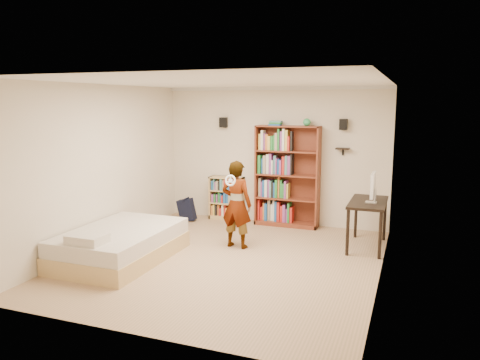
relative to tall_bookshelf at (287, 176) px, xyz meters
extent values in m
cube|color=tan|center=(-0.32, -2.32, -0.98)|extent=(4.50, 5.00, 0.01)
cube|color=beige|center=(-0.32, 0.18, 0.37)|extent=(4.50, 0.02, 2.70)
cube|color=beige|center=(-0.32, -4.82, 0.37)|extent=(4.50, 0.02, 2.70)
cube|color=beige|center=(-2.57, -2.32, 0.37)|extent=(0.02, 5.00, 2.70)
cube|color=beige|center=(1.93, -2.32, 0.37)|extent=(0.02, 5.00, 2.70)
cube|color=white|center=(-0.32, -2.32, 1.72)|extent=(4.50, 5.00, 0.02)
cube|color=silver|center=(-0.32, 0.15, 1.69)|extent=(4.50, 0.06, 0.06)
cube|color=silver|center=(-0.32, -4.79, 1.69)|extent=(4.50, 0.06, 0.06)
cube|color=silver|center=(-2.54, -2.32, 1.69)|extent=(0.06, 5.00, 0.06)
cube|color=silver|center=(1.90, -2.32, 1.69)|extent=(0.06, 5.00, 0.06)
cube|color=black|center=(-1.37, 0.08, 1.02)|extent=(0.14, 0.12, 0.20)
cube|color=black|center=(1.03, 0.08, 1.02)|extent=(0.14, 0.12, 0.20)
cube|color=black|center=(1.03, 0.09, 0.57)|extent=(0.25, 0.16, 0.02)
imported|color=black|center=(-0.43, -1.64, -0.25)|extent=(0.57, 0.41, 1.47)
torus|color=white|center=(-0.43, -1.91, 0.20)|extent=(0.18, 0.07, 0.19)
camera|label=1|loc=(2.28, -8.72, 1.44)|focal=35.00mm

